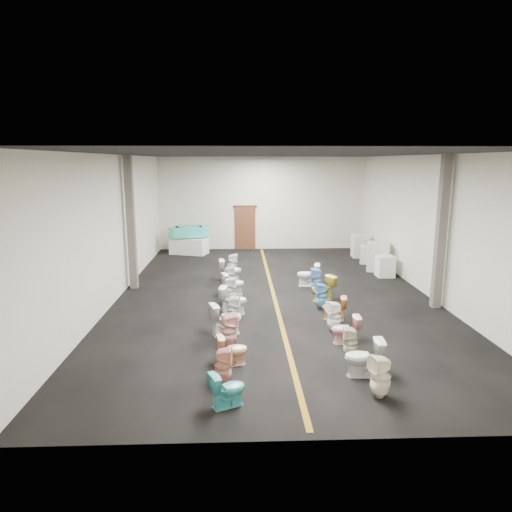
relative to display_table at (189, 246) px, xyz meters
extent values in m
plane|color=black|center=(3.47, -6.83, -0.38)|extent=(16.00, 16.00, 0.00)
plane|color=black|center=(3.47, -6.83, 4.12)|extent=(16.00, 16.00, 0.00)
plane|color=beige|center=(3.47, 1.17, 1.87)|extent=(10.00, 0.00, 10.00)
plane|color=beige|center=(3.47, -14.83, 1.87)|extent=(10.00, 0.00, 10.00)
plane|color=beige|center=(-1.53, -6.83, 1.87)|extent=(0.00, 16.00, 16.00)
plane|color=beige|center=(8.47, -6.83, 1.87)|extent=(0.00, 16.00, 16.00)
cube|color=#895E13|center=(3.47, -6.83, -0.37)|extent=(0.12, 15.60, 0.01)
cube|color=#562D19|center=(2.67, 1.11, 0.67)|extent=(1.00, 0.10, 2.10)
cube|color=#331C11|center=(2.67, 1.12, 1.74)|extent=(1.15, 0.08, 0.10)
cube|color=#59544C|center=(-1.28, -5.83, 1.87)|extent=(0.25, 0.25, 4.50)
cube|color=#59544C|center=(8.22, -8.33, 1.87)|extent=(0.25, 0.25, 4.50)
cube|color=white|center=(0.00, 0.00, 0.00)|extent=(1.87, 1.31, 0.75)
cube|color=#40BBB2|center=(0.00, 0.00, 0.67)|extent=(1.31, 0.90, 0.50)
cylinder|color=#40BBB2|center=(-0.59, -0.13, 0.67)|extent=(0.66, 0.66, 0.50)
cylinder|color=#40BBB2|center=(0.59, 0.13, 0.67)|extent=(0.66, 0.66, 0.50)
cube|color=teal|center=(0.00, 0.00, 0.87)|extent=(1.07, 0.66, 0.20)
cube|color=silver|center=(7.87, -4.61, 0.02)|extent=(0.63, 0.63, 0.80)
cube|color=silver|center=(7.87, -3.63, 0.19)|extent=(1.02, 1.02, 1.13)
cube|color=silver|center=(7.87, -2.31, 0.00)|extent=(0.82, 0.82, 0.75)
cube|color=beige|center=(7.87, -1.01, 0.14)|extent=(0.74, 0.74, 1.02)
imported|color=teal|center=(2.12, -13.75, -0.04)|extent=(0.75, 0.61, 0.66)
imported|color=tan|center=(2.01, -12.91, 0.00)|extent=(0.37, 0.37, 0.75)
imported|color=#F2B48B|center=(2.18, -12.05, -0.04)|extent=(0.71, 0.49, 0.67)
imported|color=#DD9B96|center=(2.08, -11.18, 0.05)|extent=(0.49, 0.48, 0.85)
imported|color=silver|center=(2.00, -10.29, 0.04)|extent=(0.92, 0.71, 0.83)
imported|color=silver|center=(2.18, -9.47, 0.00)|extent=(0.39, 0.38, 0.75)
imported|color=white|center=(2.17, -8.69, 0.02)|extent=(0.84, 0.56, 0.79)
imported|color=white|center=(2.05, -7.69, 0.03)|extent=(0.43, 0.43, 0.82)
imported|color=white|center=(2.15, -6.84, 0.00)|extent=(0.83, 0.63, 0.75)
imported|color=silver|center=(2.00, -6.07, 0.02)|extent=(0.41, 0.40, 0.79)
imported|color=silver|center=(2.02, -5.10, 0.03)|extent=(0.82, 0.49, 0.82)
imported|color=white|center=(2.08, -4.31, 0.05)|extent=(0.40, 0.39, 0.86)
imported|color=#F5E8CC|center=(4.93, -13.55, 0.04)|extent=(0.47, 0.46, 0.83)
imported|color=silver|center=(4.86, -12.70, 0.02)|extent=(0.81, 0.49, 0.80)
imported|color=beige|center=(4.81, -11.80, -0.02)|extent=(0.36, 0.36, 0.70)
imported|color=#F8AEB6|center=(4.89, -10.98, -0.03)|extent=(0.68, 0.40, 0.69)
imported|color=white|center=(4.78, -10.17, 0.02)|extent=(0.46, 0.46, 0.80)
imported|color=#E19144|center=(4.95, -9.32, -0.04)|extent=(0.71, 0.48, 0.67)
imported|color=#68A7D4|center=(4.77, -8.36, 0.02)|extent=(0.44, 0.44, 0.79)
imported|color=gold|center=(4.96, -7.55, 0.01)|extent=(0.87, 0.72, 0.78)
imported|color=#71A0D5|center=(4.91, -6.74, 0.05)|extent=(0.42, 0.41, 0.86)
imported|color=white|center=(4.76, -5.86, 0.03)|extent=(0.86, 0.59, 0.81)
camera|label=1|loc=(2.34, -21.21, 3.92)|focal=32.00mm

